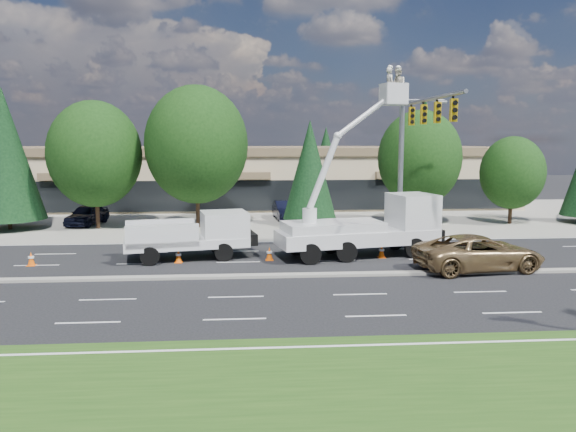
{
  "coord_description": "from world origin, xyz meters",
  "views": [
    {
      "loc": [
        0.45,
        -24.95,
        6.22
      ],
      "look_at": [
        2.53,
        2.91,
        2.4
      ],
      "focal_mm": 35.0,
      "sensor_mm": 36.0,
      "label": 1
    }
  ],
  "objects": [
    {
      "name": "parked_car_east",
      "position": [
        3.47,
        18.57,
        0.72
      ],
      "size": [
        1.91,
        4.5,
        1.44
      ],
      "primitive_type": "imported",
      "rotation": [
        0.0,
        0.0,
        0.09
      ],
      "color": "black",
      "rests_on": "ground"
    },
    {
      "name": "tree_back_c",
      "position": [
        10.0,
        42.0,
        4.14
      ],
      "size": [
        3.92,
        3.92,
        7.72
      ],
      "color": "#332114",
      "rests_on": "ground"
    },
    {
      "name": "traffic_cone_a",
      "position": [
        -10.24,
        3.2,
        0.34
      ],
      "size": [
        0.4,
        0.4,
        0.7
      ],
      "color": "#F95B07",
      "rests_on": "ground"
    },
    {
      "name": "tree_front_e",
      "position": [
        5.0,
        15.0,
        4.08
      ],
      "size": [
        3.86,
        3.86,
        7.6
      ],
      "color": "#332114",
      "rests_on": "ground"
    },
    {
      "name": "utility_pickup",
      "position": [
        -2.22,
        4.29,
        1.0
      ],
      "size": [
        6.67,
        3.5,
        2.43
      ],
      "rotation": [
        0.0,
        0.0,
        0.19
      ],
      "color": "silver",
      "rests_on": "ground"
    },
    {
      "name": "traffic_cone_c",
      "position": [
        1.61,
        3.59,
        0.34
      ],
      "size": [
        0.4,
        0.4,
        0.7
      ],
      "color": "#F95B07",
      "rests_on": "ground"
    },
    {
      "name": "parked_car_west",
      "position": [
        -11.23,
        16.77,
        0.76
      ],
      "size": [
        2.62,
        4.71,
        1.52
      ],
      "primitive_type": "imported",
      "rotation": [
        0.0,
        0.0,
        -0.19
      ],
      "color": "black",
      "rests_on": "ground"
    },
    {
      "name": "ground",
      "position": [
        0.0,
        0.0,
        0.0
      ],
      "size": [
        140.0,
        140.0,
        0.0
      ],
      "primitive_type": "plane",
      "color": "black",
      "rests_on": "ground"
    },
    {
      "name": "tree_front_g",
      "position": [
        20.0,
        15.0,
        3.78
      ],
      "size": [
        4.66,
        4.66,
        6.47
      ],
      "color": "#332114",
      "rests_on": "ground"
    },
    {
      "name": "road_median",
      "position": [
        0.0,
        0.0,
        0.06
      ],
      "size": [
        120.0,
        0.55,
        0.12
      ],
      "primitive_type": "cube",
      "color": "gray",
      "rests_on": "ground"
    },
    {
      "name": "strip_mall",
      "position": [
        0.0,
        29.97,
        2.83
      ],
      "size": [
        50.4,
        15.4,
        5.5
      ],
      "color": "tan",
      "rests_on": "ground"
    },
    {
      "name": "signal_mast",
      "position": [
        10.03,
        7.04,
        6.06
      ],
      "size": [
        2.76,
        10.16,
        9.0
      ],
      "color": "gray",
      "rests_on": "ground"
    },
    {
      "name": "concrete_apron",
      "position": [
        0.0,
        20.0,
        0.01
      ],
      "size": [
        140.0,
        22.0,
        0.01
      ],
      "primitive_type": "cube",
      "color": "gray",
      "rests_on": "ground"
    },
    {
      "name": "tree_back_b",
      "position": [
        -4.0,
        42.0,
        5.7
      ],
      "size": [
        5.39,
        5.39,
        10.63
      ],
      "color": "#332114",
      "rests_on": "ground"
    },
    {
      "name": "tree_front_b",
      "position": [
        -16.0,
        15.0,
        5.23
      ],
      "size": [
        4.95,
        4.95,
        9.75
      ],
      "color": "#332114",
      "rests_on": "ground"
    },
    {
      "name": "tree_back_a",
      "position": [
        -18.0,
        42.0,
        4.41
      ],
      "size": [
        4.17,
        4.17,
        8.23
      ],
      "color": "#332114",
      "rests_on": "ground"
    },
    {
      "name": "traffic_cone_d",
      "position": [
        7.57,
        3.77,
        0.34
      ],
      "size": [
        0.4,
        0.4,
        0.7
      ],
      "color": "#F95B07",
      "rests_on": "ground"
    },
    {
      "name": "minivan",
      "position": [
        11.52,
        0.6,
        0.85
      ],
      "size": [
        6.45,
        3.6,
        1.71
      ],
      "primitive_type": "imported",
      "rotation": [
        0.0,
        0.0,
        1.7
      ],
      "color": "olive",
      "rests_on": "ground"
    },
    {
      "name": "tree_back_d",
      "position": [
        22.0,
        42.0,
        5.96
      ],
      "size": [
        5.64,
        5.64,
        11.11
      ],
      "color": "#332114",
      "rests_on": "ground"
    },
    {
      "name": "tree_front_d",
      "position": [
        -3.0,
        15.0,
        5.85
      ],
      "size": [
        7.2,
        7.2,
        10.0
      ],
      "color": "#332114",
      "rests_on": "ground"
    },
    {
      "name": "tree_front_c",
      "position": [
        -10.0,
        15.0,
        5.22
      ],
      "size": [
        6.42,
        6.42,
        8.91
      ],
      "color": "#332114",
      "rests_on": "ground"
    },
    {
      "name": "traffic_cone_b",
      "position": [
        -3.03,
        3.35,
        0.34
      ],
      "size": [
        0.4,
        0.4,
        0.7
      ],
      "color": "#F95B07",
      "rests_on": "ground"
    },
    {
      "name": "tree_front_f",
      "position": [
        13.0,
        15.0,
        4.89
      ],
      "size": [
        6.02,
        6.02,
        8.35
      ],
      "color": "#332114",
      "rests_on": "ground"
    },
    {
      "name": "bucket_truck",
      "position": [
        7.04,
        4.34,
        2.09
      ],
      "size": [
        8.94,
        4.25,
        10.06
      ],
      "rotation": [
        0.0,
        0.0,
        0.2
      ],
      "color": "silver",
      "rests_on": "ground"
    },
    {
      "name": "grass_verge",
      "position": [
        0.0,
        -13.0,
        0.01
      ],
      "size": [
        140.0,
        10.0,
        0.01
      ],
      "primitive_type": "cube",
      "color": "#1F4313",
      "rests_on": "ground"
    }
  ]
}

